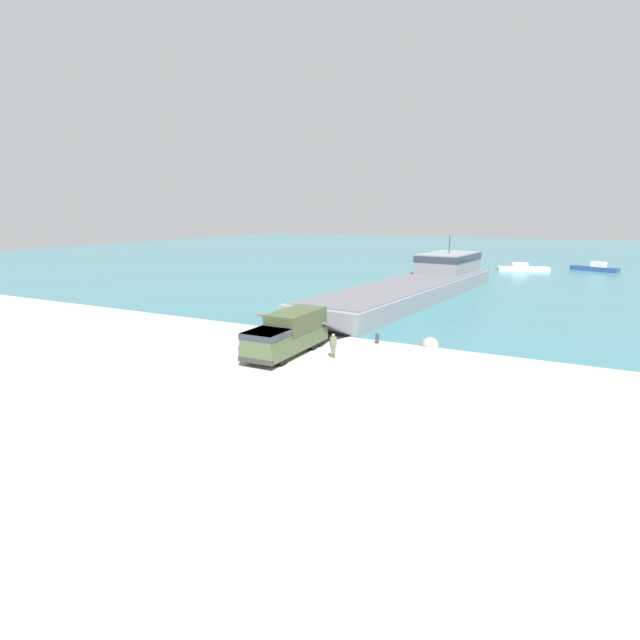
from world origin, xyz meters
TOP-DOWN VIEW (x-y plane):
  - ground_plane at (0.00, 0.00)m, footprint 240.00×240.00m
  - water_surface at (0.00, 94.43)m, footprint 240.00×180.00m
  - landing_craft at (1.71, 27.90)m, footprint 12.32×43.57m
  - military_truck at (0.71, -2.10)m, footprint 2.65×8.07m
  - soldier_on_ramp at (4.07, -1.56)m, footprint 0.49×0.47m
  - moored_boat_a at (10.28, 62.24)m, footprint 8.76×4.64m
  - moored_boat_b at (-3.83, 58.90)m, footprint 5.48×3.85m
  - moored_boat_c at (21.61, 67.43)m, footprint 7.81×4.67m
  - mooring_bollard at (5.39, 3.60)m, footprint 0.33×0.33m
  - shoreline_rock_a at (9.25, 4.69)m, footprint 1.39×1.39m
  - shoreline_rock_b at (8.86, 5.01)m, footprint 0.76×0.76m

SIDE VIEW (x-z plane):
  - ground_plane at x=0.00m, z-range 0.00..0.00m
  - shoreline_rock_a at x=9.25m, z-range -0.69..0.69m
  - shoreline_rock_b at x=8.86m, z-range -0.38..0.38m
  - water_surface at x=0.00m, z-range 0.00..0.01m
  - mooring_bollard at x=5.39m, z-range 0.04..0.89m
  - moored_boat_a at x=10.28m, z-range -0.24..1.17m
  - moored_boat_b at x=-3.83m, z-range -0.27..1.31m
  - moored_boat_c at x=21.61m, z-range -0.28..1.37m
  - soldier_on_ramp at x=4.07m, z-range 0.14..1.87m
  - military_truck at x=0.71m, z-range 0.04..2.97m
  - landing_craft at x=1.71m, z-range -1.87..5.06m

